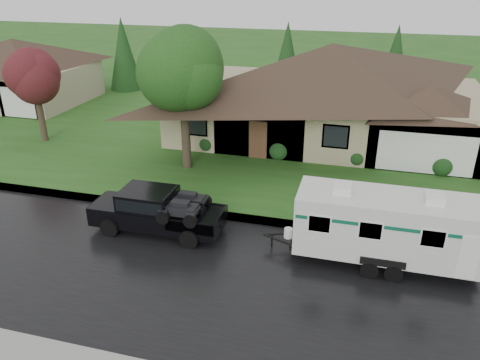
# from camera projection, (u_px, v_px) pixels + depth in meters

# --- Properties ---
(ground) EXTENTS (140.00, 140.00, 0.00)m
(ground) POSITION_uv_depth(u_px,v_px,m) (235.00, 248.00, 17.79)
(ground) COLOR #23531A
(ground) RESTS_ON ground
(road) EXTENTS (140.00, 8.00, 0.01)m
(road) POSITION_uv_depth(u_px,v_px,m) (220.00, 279.00, 16.03)
(road) COLOR black
(road) RESTS_ON ground
(curb) EXTENTS (140.00, 0.50, 0.15)m
(curb) POSITION_uv_depth(u_px,v_px,m) (250.00, 219.00, 19.74)
(curb) COLOR gray
(curb) RESTS_ON ground
(lawn) EXTENTS (140.00, 26.00, 0.15)m
(lawn) POSITION_uv_depth(u_px,v_px,m) (296.00, 128.00, 30.95)
(lawn) COLOR #23531A
(lawn) RESTS_ON ground
(house_main) EXTENTS (19.44, 10.80, 6.90)m
(house_main) POSITION_uv_depth(u_px,v_px,m) (334.00, 81.00, 27.94)
(house_main) COLOR tan
(house_main) RESTS_ON lawn
(house_far) EXTENTS (10.80, 8.64, 5.80)m
(house_far) POSITION_uv_depth(u_px,v_px,m) (17.00, 66.00, 35.70)
(house_far) COLOR tan
(house_far) RESTS_ON lawn
(tree_left_green) EXTENTS (4.33, 4.33, 7.17)m
(tree_left_green) POSITION_uv_depth(u_px,v_px,m) (183.00, 72.00, 22.70)
(tree_left_green) COLOR #382B1E
(tree_left_green) RESTS_ON lawn
(tree_red) EXTENTS (3.32, 3.32, 5.50)m
(tree_red) POSITION_uv_depth(u_px,v_px,m) (34.00, 78.00, 27.00)
(tree_red) COLOR #382B1E
(tree_red) RESTS_ON lawn
(shrub_row) EXTENTS (13.60, 1.00, 1.00)m
(shrub_row) POSITION_uv_depth(u_px,v_px,m) (317.00, 153.00, 25.23)
(shrub_row) COLOR #143814
(shrub_row) RESTS_ON lawn
(pickup_truck) EXTENTS (5.29, 2.01, 1.76)m
(pickup_truck) POSITION_uv_depth(u_px,v_px,m) (155.00, 210.00, 18.65)
(pickup_truck) COLOR black
(pickup_truck) RESTS_ON ground
(travel_trailer) EXTENTS (6.53, 2.29, 2.93)m
(travel_trailer) POSITION_uv_depth(u_px,v_px,m) (386.00, 225.00, 16.31)
(travel_trailer) COLOR silver
(travel_trailer) RESTS_ON ground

